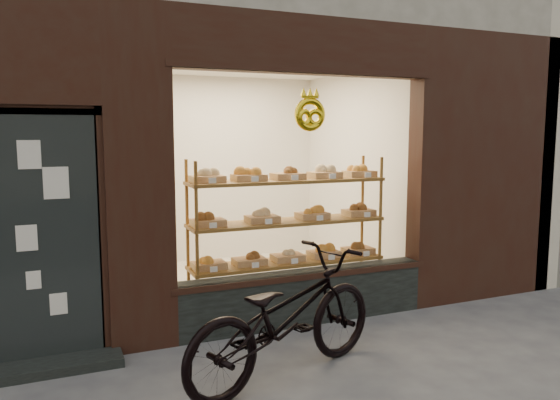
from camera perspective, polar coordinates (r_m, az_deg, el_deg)
name	(u,v)px	position (r m, az deg, el deg)	size (l,w,h in m)	color
display_shelf	(288,233)	(6.00, 0.81, -3.51)	(2.20, 0.45, 1.70)	brown
bicycle	(285,317)	(4.46, 0.56, -12.09)	(0.68, 1.95, 1.03)	black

